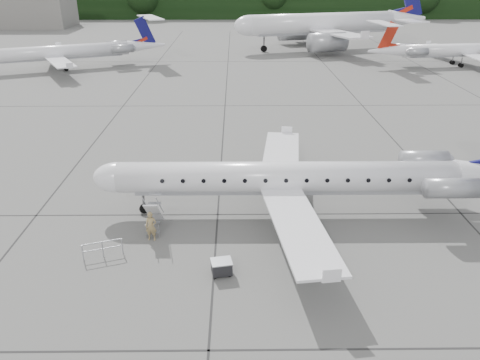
{
  "coord_description": "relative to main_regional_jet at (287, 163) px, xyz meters",
  "views": [
    {
      "loc": [
        -5.08,
        -25.32,
        15.3
      ],
      "look_at": [
        -4.78,
        2.99,
        2.3
      ],
      "focal_mm": 35.0,
      "sensor_mm": 36.0,
      "label": 1
    }
  ],
  "objects": [
    {
      "name": "bg_regional_left",
      "position": [
        -31.89,
        48.35,
        0.18
      ],
      "size": [
        35.05,
        30.7,
        7.66
      ],
      "primitive_type": null,
      "rotation": [
        0.0,
        0.0,
        0.4
      ],
      "color": "white",
      "rests_on": "ground"
    },
    {
      "name": "airstair",
      "position": [
        -8.51,
        -2.16,
        -2.51
      ],
      "size": [
        0.86,
        2.22,
        2.29
      ],
      "primitive_type": null,
      "rotation": [
        0.0,
        0.0,
        -0.0
      ],
      "color": "white",
      "rests_on": "ground"
    },
    {
      "name": "ground",
      "position": [
        1.69,
        -2.71,
        -3.65
      ],
      "size": [
        320.0,
        320.0,
        0.0
      ],
      "primitive_type": "plane",
      "color": "#5E5E5B",
      "rests_on": "ground"
    },
    {
      "name": "main_regional_jet",
      "position": [
        0.0,
        0.0,
        0.0
      ],
      "size": [
        28.53,
        20.57,
        7.3
      ],
      "primitive_type": null,
      "rotation": [
        0.0,
        0.0,
        -0.0
      ],
      "color": "white",
      "rests_on": "ground"
    },
    {
      "name": "bg_regional_right",
      "position": [
        34.83,
        51.12,
        -0.04
      ],
      "size": [
        29.89,
        23.24,
        7.23
      ],
      "primitive_type": null,
      "rotation": [
        0.0,
        0.0,
        3.27
      ],
      "color": "white",
      "rests_on": "ground"
    },
    {
      "name": "bg_narrowbody",
      "position": [
        13.92,
        68.56,
        3.26
      ],
      "size": [
        44.62,
        37.21,
        13.82
      ],
      "primitive_type": null,
      "rotation": [
        0.0,
        0.0,
        0.28
      ],
      "color": "white",
      "rests_on": "ground"
    },
    {
      "name": "baggage_cart",
      "position": [
        -4.16,
        -7.02,
        -3.19
      ],
      "size": [
        1.2,
        1.04,
        0.92
      ],
      "primitive_type": null,
      "rotation": [
        0.0,
        0.0,
        0.18
      ],
      "color": "black",
      "rests_on": "ground"
    },
    {
      "name": "safety_railing",
      "position": [
        -11.02,
        -5.26,
        -3.15
      ],
      "size": [
        2.11,
        0.78,
        1.0
      ],
      "primitive_type": null,
      "rotation": [
        0.0,
        0.0,
        0.32
      ],
      "color": "#92959A",
      "rests_on": "ground"
    },
    {
      "name": "passenger",
      "position": [
        -8.51,
        -3.42,
        -2.71
      ],
      "size": [
        0.71,
        0.49,
        1.88
      ],
      "primitive_type": "imported",
      "rotation": [
        0.0,
        0.0,
        -0.06
      ],
      "color": "#937D50",
      "rests_on": "ground"
    },
    {
      "name": "treeline",
      "position": [
        1.69,
        127.29,
        0.35
      ],
      "size": [
        260.0,
        4.0,
        8.0
      ],
      "primitive_type": "cube",
      "color": "black",
      "rests_on": "ground"
    }
  ]
}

